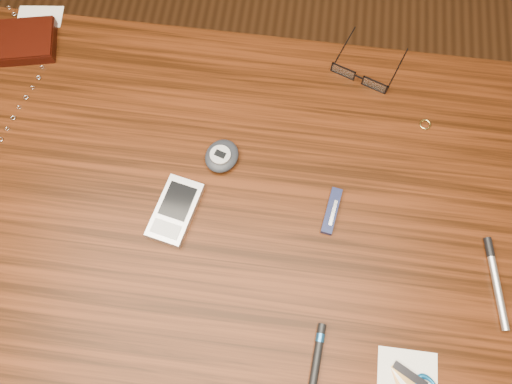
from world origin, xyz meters
The scene contains 10 objects.
ground centered at (0.00, 0.00, 0.00)m, with size 3.80×3.80×0.00m, color #472814.
desk centered at (0.00, 0.00, 0.65)m, with size 1.00×0.70×0.75m.
wallet_and_card centered at (-0.42, 0.27, 0.76)m, with size 0.13×0.15×0.02m.
eyeglasses centered at (0.19, 0.28, 0.76)m, with size 0.14×0.14×0.02m.
gold_ring centered at (0.31, 0.20, 0.75)m, with size 0.02×0.02×0.00m, color #CEBB5E.
pda_phone centered at (-0.08, -0.01, 0.76)m, with size 0.08×0.12×0.02m.
pedometer centered at (-0.03, 0.09, 0.76)m, with size 0.07×0.08×0.03m.
pocket_knife centered at (0.16, 0.02, 0.75)m, with size 0.03×0.08×0.01m.
silver_pen centered at (0.42, -0.05, 0.76)m, with size 0.03×0.14×0.01m.
black_blue_pen centered at (0.16, -0.20, 0.76)m, with size 0.02×0.09×0.01m.
Camera 1 is at (0.08, -0.26, 1.51)m, focal length 35.00 mm.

